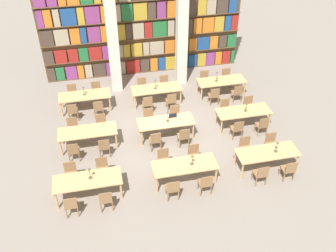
{
  "coord_description": "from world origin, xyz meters",
  "views": [
    {
      "loc": [
        -2.43,
        -11.51,
        9.45
      ],
      "look_at": [
        0.0,
        -0.25,
        0.67
      ],
      "focal_mm": 40.0,
      "sensor_mm": 36.0,
      "label": 1
    }
  ],
  "objects_px": {
    "pillar_center": "(182,23)",
    "desk_lamp_6": "(155,82)",
    "chair_29": "(142,87)",
    "chair_16": "(155,140)",
    "chair_23": "(249,105)",
    "chair_2": "(106,199)",
    "reading_table_6": "(85,96)",
    "desk_lamp_5": "(84,89)",
    "desk_lamp_2": "(277,145)",
    "reading_table_5": "(243,112)",
    "chair_28": "(148,103)",
    "chair_1": "(71,173)",
    "reading_table_2": "(267,154)",
    "reading_table_0": "(88,181)",
    "chair_21": "(225,108)",
    "chair_12": "(73,151)",
    "reading_table_4": "(166,123)",
    "chair_20": "(237,128)",
    "chair_33": "(205,79)",
    "chair_25": "(72,93)",
    "chair_10": "(289,169)",
    "chair_19": "(175,115)",
    "reading_table_3": "(88,133)",
    "laptop": "(172,116)",
    "chair_7": "(194,155)",
    "chair_9": "(245,147)",
    "chair_14": "(104,147)",
    "chair_35": "(227,77)",
    "chair_8": "(261,174)",
    "chair_27": "(96,90)",
    "chair_30": "(171,101)",
    "chair_32": "(214,95)",
    "chair_34": "(237,92)",
    "reading_table_7": "(157,90)",
    "chair_11": "(271,143)",
    "chair_13": "(73,127)",
    "chair_0": "(71,205)",
    "desk_lamp_0": "(89,171)",
    "desk_lamp_3": "(168,115)",
    "reading_table_8": "(221,82)",
    "chair_3": "(102,168)",
    "chair_6": "(205,183)",
    "reading_table_1": "(185,166)",
    "chair_24": "(73,111)",
    "chair_15": "(101,124)",
    "desk_lamp_4": "(246,105)",
    "chair_5": "(164,159)",
    "chair_4": "(173,188)",
    "desk_lamp_7": "(217,75)"
  },
  "relations": [
    {
      "from": "reading_table_5",
      "to": "chair_28",
      "type": "relative_size",
      "value": 2.54
    },
    {
      "from": "chair_0",
      "to": "chair_5",
      "type": "relative_size",
      "value": 1.0
    },
    {
      "from": "chair_7",
      "to": "chair_8",
      "type": "height_order",
      "value": "same"
    },
    {
      "from": "chair_2",
      "to": "chair_10",
      "type": "bearing_deg",
      "value": 0.26
    },
    {
      "from": "desk_lamp_0",
      "to": "chair_21",
      "type": "distance_m",
      "value": 6.63
    },
    {
      "from": "chair_21",
      "to": "chair_30",
      "type": "xyz_separation_m",
      "value": [
        -2.1,
        1.05,
        0.0
      ]
    },
    {
      "from": "chair_20",
      "to": "chair_33",
      "type": "height_order",
      "value": "same"
    },
    {
      "from": "reading_table_4",
      "to": "chair_12",
      "type": "bearing_deg",
      "value": -169.15
    },
    {
      "from": "pillar_center",
      "to": "chair_30",
      "type": "distance_m",
      "value": 3.55
    },
    {
      "from": "chair_7",
      "to": "reading_table_5",
      "type": "height_order",
      "value": "chair_7"
    },
    {
      "from": "chair_1",
      "to": "laptop",
      "type": "xyz_separation_m",
      "value": [
        4.02,
        2.08,
        0.32
      ]
    },
    {
      "from": "laptop",
      "to": "desk_lamp_6",
      "type": "distance_m",
      "value": 2.27
    },
    {
      "from": "chair_19",
      "to": "chair_35",
      "type": "bearing_deg",
      "value": -140.86
    },
    {
      "from": "chair_3",
      "to": "chair_16",
      "type": "bearing_deg",
      "value": -151.29
    },
    {
      "from": "chair_25",
      "to": "reading_table_5",
      "type": "bearing_deg",
      "value": 154.22
    },
    {
      "from": "chair_10",
      "to": "reading_table_3",
      "type": "distance_m",
      "value": 7.43
    },
    {
      "from": "reading_table_6",
      "to": "desk_lamp_5",
      "type": "distance_m",
      "value": 0.35
    },
    {
      "from": "chair_12",
      "to": "chair_27",
      "type": "relative_size",
      "value": 1.0
    },
    {
      "from": "chair_23",
      "to": "chair_2",
      "type": "bearing_deg",
      "value": 32.03
    },
    {
      "from": "desk_lamp_3",
      "to": "reading_table_7",
      "type": "distance_m",
      "value": 2.54
    },
    {
      "from": "pillar_center",
      "to": "desk_lamp_6",
      "type": "distance_m",
      "value": 2.96
    },
    {
      "from": "chair_7",
      "to": "chair_9",
      "type": "height_order",
      "value": "same"
    },
    {
      "from": "chair_6",
      "to": "reading_table_1",
      "type": "bearing_deg",
      "value": 127.11
    },
    {
      "from": "desk_lamp_2",
      "to": "chair_29",
      "type": "distance_m",
      "value": 6.97
    },
    {
      "from": "chair_14",
      "to": "chair_7",
      "type": "bearing_deg",
      "value": -20.2
    },
    {
      "from": "chair_27",
      "to": "chair_32",
      "type": "height_order",
      "value": "same"
    },
    {
      "from": "desk_lamp_0",
      "to": "desk_lamp_3",
      "type": "relative_size",
      "value": 0.95
    },
    {
      "from": "chair_12",
      "to": "reading_table_4",
      "type": "bearing_deg",
      "value": 10.85
    },
    {
      "from": "reading_table_1",
      "to": "chair_25",
      "type": "bearing_deg",
      "value": 122.22
    },
    {
      "from": "chair_20",
      "to": "chair_3",
      "type": "bearing_deg",
      "value": -167.78
    },
    {
      "from": "reading_table_0",
      "to": "chair_21",
      "type": "height_order",
      "value": "chair_21"
    },
    {
      "from": "chair_0",
      "to": "desk_lamp_0",
      "type": "height_order",
      "value": "desk_lamp_0"
    },
    {
      "from": "chair_24",
      "to": "chair_16",
      "type": "bearing_deg",
      "value": -40.65
    },
    {
      "from": "chair_11",
      "to": "chair_13",
      "type": "xyz_separation_m",
      "value": [
        -7.24,
        2.55,
        0.0
      ]
    },
    {
      "from": "chair_15",
      "to": "desk_lamp_4",
      "type": "distance_m",
      "value": 5.86
    },
    {
      "from": "chair_29",
      "to": "chair_16",
      "type": "bearing_deg",
      "value": 88.14
    },
    {
      "from": "chair_1",
      "to": "desk_lamp_7",
      "type": "distance_m",
      "value": 7.93
    },
    {
      "from": "chair_10",
      "to": "chair_19",
      "type": "relative_size",
      "value": 1.0
    },
    {
      "from": "chair_4",
      "to": "desk_lamp_7",
      "type": "relative_size",
      "value": 1.75
    },
    {
      "from": "chair_2",
      "to": "chair_16",
      "type": "bearing_deg",
      "value": 50.99
    },
    {
      "from": "chair_32",
      "to": "chair_8",
      "type": "bearing_deg",
      "value": -89.49
    },
    {
      "from": "chair_21",
      "to": "chair_32",
      "type": "distance_m",
      "value": 1.09
    },
    {
      "from": "chair_1",
      "to": "reading_table_2",
      "type": "bearing_deg",
      "value": 174.28
    },
    {
      "from": "reading_table_3",
      "to": "reading_table_1",
      "type": "bearing_deg",
      "value": -39.39
    },
    {
      "from": "reading_table_4",
      "to": "reading_table_7",
      "type": "distance_m",
      "value": 2.5
    },
    {
      "from": "chair_27",
      "to": "chair_19",
      "type": "bearing_deg",
      "value": 139.7
    },
    {
      "from": "desk_lamp_3",
      "to": "reading_table_8",
      "type": "xyz_separation_m",
      "value": [
        3.06,
        2.54,
        -0.39
      ]
    },
    {
      "from": "chair_23",
      "to": "chair_29",
      "type": "distance_m",
      "value": 4.88
    },
    {
      "from": "chair_12",
      "to": "chair_34",
      "type": "distance_m",
      "value": 7.68
    },
    {
      "from": "desk_lamp_3",
      "to": "chair_35",
      "type": "xyz_separation_m",
      "value": [
        3.59,
        3.25,
        -0.59
      ]
    }
  ]
}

